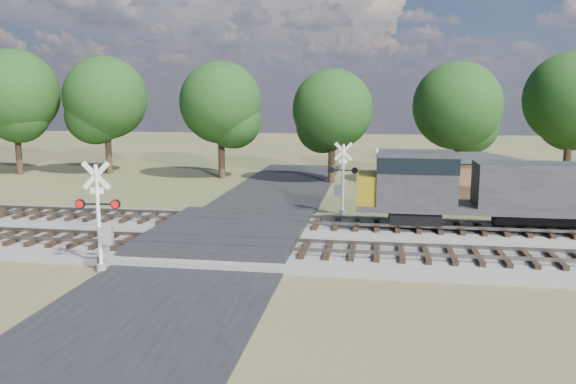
# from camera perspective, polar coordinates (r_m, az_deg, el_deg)

# --- Properties ---
(ground) EXTENTS (160.00, 160.00, 0.00)m
(ground) POSITION_cam_1_polar(r_m,az_deg,el_deg) (26.55, -6.37, -5.07)
(ground) COLOR #46502A
(ground) RESTS_ON ground
(ballast_bed) EXTENTS (140.00, 10.00, 0.30)m
(ballast_bed) POSITION_cam_1_polar(r_m,az_deg,el_deg) (26.29, 15.55, -5.18)
(ballast_bed) COLOR gray
(ballast_bed) RESTS_ON ground
(road) EXTENTS (7.00, 60.00, 0.08)m
(road) POSITION_cam_1_polar(r_m,az_deg,el_deg) (26.54, -6.38, -4.99)
(road) COLOR black
(road) RESTS_ON ground
(crossing_panel) EXTENTS (7.00, 9.00, 0.62)m
(crossing_panel) POSITION_cam_1_polar(r_m,az_deg,el_deg) (26.94, -6.11, -4.16)
(crossing_panel) COLOR #262628
(crossing_panel) RESTS_ON ground
(track_near) EXTENTS (140.00, 2.60, 0.33)m
(track_near) POSITION_cam_1_polar(r_m,az_deg,el_deg) (23.91, -0.38, -5.64)
(track_near) COLOR black
(track_near) RESTS_ON ballast_bed
(track_far) EXTENTS (140.00, 2.60, 0.33)m
(track_far) POSITION_cam_1_polar(r_m,az_deg,el_deg) (28.71, 1.22, -3.05)
(track_far) COLOR black
(track_far) RESTS_ON ballast_bed
(crossing_signal_near) EXTENTS (1.74, 0.41, 4.33)m
(crossing_signal_near) POSITION_cam_1_polar(r_m,az_deg,el_deg) (22.72, -18.43, -3.35)
(crossing_signal_near) COLOR silver
(crossing_signal_near) RESTS_ON ground
(crossing_signal_far) EXTENTS (1.69, 0.37, 4.20)m
(crossing_signal_far) POSITION_cam_1_polar(r_m,az_deg,el_deg) (32.31, 5.45, 0.74)
(crossing_signal_far) COLOR silver
(crossing_signal_far) RESTS_ON ground
(equipment_shed) EXTENTS (5.84, 5.84, 3.16)m
(equipment_shed) POSITION_cam_1_polar(r_m,az_deg,el_deg) (36.35, 17.60, 1.09)
(equipment_shed) COLOR #4B3120
(equipment_shed) RESTS_ON ground
(treeline) EXTENTS (79.47, 9.78, 11.57)m
(treeline) POSITION_cam_1_polar(r_m,az_deg,el_deg) (45.24, 4.19, 9.39)
(treeline) COLOR black
(treeline) RESTS_ON ground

